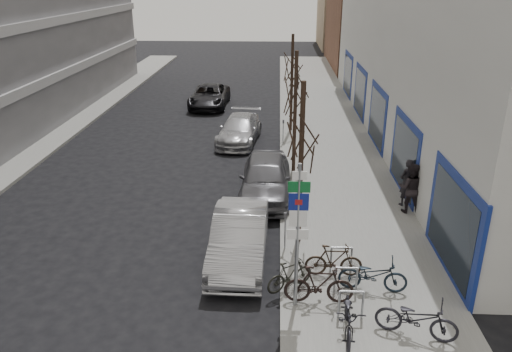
# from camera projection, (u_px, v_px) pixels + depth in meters

# --- Properties ---
(ground) EXTENTS (120.00, 120.00, 0.00)m
(ground) POSITION_uv_depth(u_px,v_px,m) (207.00, 307.00, 13.58)
(ground) COLOR black
(ground) RESTS_ON ground
(sidewalk_east) EXTENTS (5.00, 70.00, 0.15)m
(sidewalk_east) POSITION_uv_depth(u_px,v_px,m) (335.00, 173.00, 22.63)
(sidewalk_east) COLOR slate
(sidewalk_east) RESTS_ON ground
(sidewalk_west) EXTENTS (3.00, 70.00, 0.15)m
(sidewalk_west) POSITION_uv_depth(u_px,v_px,m) (2.00, 167.00, 23.28)
(sidewalk_west) COLOR slate
(sidewalk_west) RESTS_ON ground
(brick_building_far) EXTENTS (12.00, 14.00, 8.00)m
(brick_building_far) POSITION_uv_depth(u_px,v_px,m) (393.00, 25.00, 48.64)
(brick_building_far) COLOR brown
(brick_building_far) RESTS_ON ground
(tan_building_far) EXTENTS (13.00, 12.00, 9.00)m
(tan_building_far) POSITION_uv_depth(u_px,v_px,m) (373.00, 10.00, 62.35)
(tan_building_far) COLOR #937A5B
(tan_building_far) RESTS_ON ground
(highway_sign_pole) EXTENTS (0.55, 0.10, 4.20)m
(highway_sign_pole) POSITION_uv_depth(u_px,v_px,m) (298.00, 228.00, 12.55)
(highway_sign_pole) COLOR gray
(highway_sign_pole) RESTS_ON ground
(bike_rack) EXTENTS (0.66, 2.26, 0.83)m
(bike_rack) POSITION_uv_depth(u_px,v_px,m) (346.00, 277.00, 13.73)
(bike_rack) COLOR gray
(bike_rack) RESTS_ON sidewalk_east
(tree_near) EXTENTS (1.80, 1.80, 5.50)m
(tree_near) POSITION_uv_depth(u_px,v_px,m) (302.00, 127.00, 15.19)
(tree_near) COLOR black
(tree_near) RESTS_ON ground
(tree_mid) EXTENTS (1.80, 1.80, 5.50)m
(tree_mid) POSITION_uv_depth(u_px,v_px,m) (296.00, 84.00, 21.22)
(tree_mid) COLOR black
(tree_mid) RESTS_ON ground
(tree_far) EXTENTS (1.80, 1.80, 5.50)m
(tree_far) POSITION_uv_depth(u_px,v_px,m) (292.00, 60.00, 27.24)
(tree_far) COLOR black
(tree_far) RESTS_ON ground
(meter_front) EXTENTS (0.10, 0.08, 1.27)m
(meter_front) POSITION_uv_depth(u_px,v_px,m) (285.00, 227.00, 15.93)
(meter_front) COLOR gray
(meter_front) RESTS_ON sidewalk_east
(meter_mid) EXTENTS (0.10, 0.08, 1.27)m
(meter_mid) POSITION_uv_depth(u_px,v_px,m) (284.00, 166.00, 21.03)
(meter_mid) COLOR gray
(meter_mid) RESTS_ON sidewalk_east
(meter_back) EXTENTS (0.10, 0.08, 1.27)m
(meter_back) POSITION_uv_depth(u_px,v_px,m) (283.00, 129.00, 26.13)
(meter_back) COLOR gray
(meter_back) RESTS_ON sidewalk_east
(bike_near_left) EXTENTS (0.75, 1.97, 1.18)m
(bike_near_left) POSITION_uv_depth(u_px,v_px,m) (349.00, 315.00, 12.07)
(bike_near_left) COLOR black
(bike_near_left) RESTS_ON sidewalk_east
(bike_near_right) EXTENTS (1.89, 0.57, 1.15)m
(bike_near_right) POSITION_uv_depth(u_px,v_px,m) (319.00, 284.00, 13.30)
(bike_near_right) COLOR black
(bike_near_right) RESTS_ON sidewalk_east
(bike_mid_curb) EXTENTS (1.96, 0.80, 1.16)m
(bike_mid_curb) POSITION_uv_depth(u_px,v_px,m) (373.00, 272.00, 13.83)
(bike_mid_curb) COLOR black
(bike_mid_curb) RESTS_ON sidewalk_east
(bike_mid_inner) EXTENTS (1.52, 1.23, 0.93)m
(bike_mid_inner) POSITION_uv_depth(u_px,v_px,m) (290.00, 274.00, 13.93)
(bike_mid_inner) COLOR black
(bike_mid_inner) RESTS_ON sidewalk_east
(bike_far_curb) EXTENTS (2.06, 1.16, 1.21)m
(bike_far_curb) POSITION_uv_depth(u_px,v_px,m) (417.00, 315.00, 12.03)
(bike_far_curb) COLOR black
(bike_far_curb) RESTS_ON sidewalk_east
(bike_far_inner) EXTENTS (1.70, 0.52, 1.03)m
(bike_far_inner) POSITION_uv_depth(u_px,v_px,m) (334.00, 260.00, 14.53)
(bike_far_inner) COLOR black
(bike_far_inner) RESTS_ON sidewalk_east
(parked_car_front) EXTENTS (1.72, 4.77, 1.56)m
(parked_car_front) POSITION_uv_depth(u_px,v_px,m) (239.00, 237.00, 15.57)
(parked_car_front) COLOR #A6A7AB
(parked_car_front) RESTS_ON ground
(parked_car_mid) EXTENTS (2.08, 4.98, 1.69)m
(parked_car_mid) POSITION_uv_depth(u_px,v_px,m) (266.00, 178.00, 20.04)
(parked_car_mid) COLOR #55545A
(parked_car_mid) RESTS_ON ground
(parked_car_back) EXTENTS (2.46, 5.02, 1.41)m
(parked_car_back) POSITION_uv_depth(u_px,v_px,m) (239.00, 130.00, 26.83)
(parked_car_back) COLOR #A2A2A7
(parked_car_back) RESTS_ON ground
(lane_car) EXTENTS (2.50, 5.30, 1.46)m
(lane_car) POSITION_uv_depth(u_px,v_px,m) (209.00, 96.00, 34.20)
(lane_car) COLOR black
(lane_car) RESTS_ON ground
(pedestrian_near) EXTENTS (0.81, 0.72, 1.85)m
(pedestrian_near) POSITION_uv_depth(u_px,v_px,m) (407.00, 182.00, 18.97)
(pedestrian_near) COLOR black
(pedestrian_near) RESTS_ON sidewalk_east
(pedestrian_far) EXTENTS (0.83, 0.67, 1.95)m
(pedestrian_far) POSITION_uv_depth(u_px,v_px,m) (411.00, 188.00, 18.36)
(pedestrian_far) COLOR black
(pedestrian_far) RESTS_ON sidewalk_east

